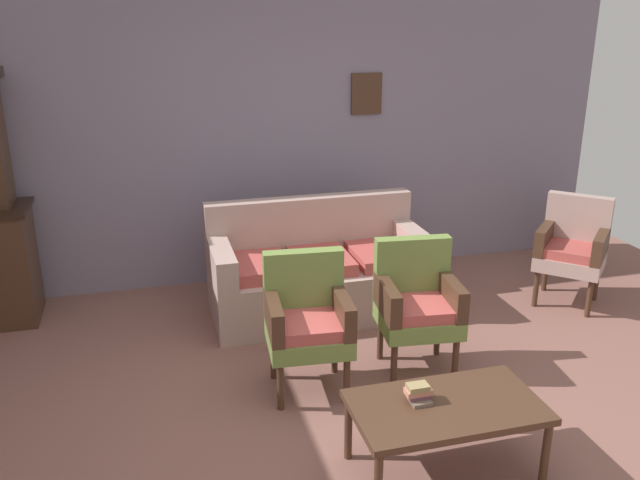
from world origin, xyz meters
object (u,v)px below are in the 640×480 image
Objects in this scene: armchair_near_couch_end at (307,318)px; book_stack_on_table at (418,393)px; floor_vase_by_wall at (569,230)px; floral_couch at (318,274)px; armchair_row_middle at (417,301)px; coffee_table at (446,411)px; wingback_chair_by_fireplace at (572,246)px.

armchair_near_couch_end is 6.35× the size of book_stack_on_table.
armchair_near_couch_end is 3.36m from floor_vase_by_wall.
floral_couch is 2.65m from floor_vase_by_wall.
armchair_near_couch_end is at bearing -176.00° from armchair_row_middle.
armchair_near_couch_end is at bearing -153.18° from floor_vase_by_wall.
armchair_row_middle reaches higher than floor_vase_by_wall.
floral_couch is at bearing 89.61° from book_stack_on_table.
book_stack_on_table is (-0.14, 0.06, 0.09)m from coffee_table.
wingback_chair_by_fireplace is at bearing 41.81° from coffee_table.
armchair_near_couch_end is at bearing -108.48° from floral_couch.
floor_vase_by_wall is (2.21, 1.46, -0.16)m from armchair_row_middle.
wingback_chair_by_fireplace is at bearing -10.08° from floral_couch.
book_stack_on_table is (-0.42, -1.02, -0.03)m from armchair_row_middle.
book_stack_on_table is (0.36, -0.96, -0.03)m from armchair_near_couch_end.
floor_vase_by_wall is (2.62, 0.40, 0.01)m from floral_couch.
armchair_row_middle is 1.12m from coffee_table.
book_stack_on_table reaches higher than coffee_table.
floral_couch reaches higher than floor_vase_by_wall.
floral_couch is 1.93× the size of wingback_chair_by_fireplace.
armchair_near_couch_end reaches higher than book_stack_on_table.
armchair_row_middle is at bearing 4.00° from armchair_near_couch_end.
wingback_chair_by_fireplace is at bearing 16.68° from armchair_near_couch_end.
coffee_table is at bearing -86.74° from floral_couch.
floral_couch is 12.26× the size of book_stack_on_table.
armchair_near_couch_end is 1.14m from coffee_table.
wingback_chair_by_fireplace is at bearing -124.28° from floor_vase_by_wall.
armchair_near_couch_end is 0.90× the size of coffee_table.
wingback_chair_by_fireplace reaches higher than book_stack_on_table.
floral_couch is 2.08m from book_stack_on_table.
armchair_row_middle and wingback_chair_by_fireplace have the same top height.
armchair_near_couch_end is 0.78m from armchair_row_middle.
floor_vase_by_wall is (2.63, 2.48, -0.13)m from book_stack_on_table.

